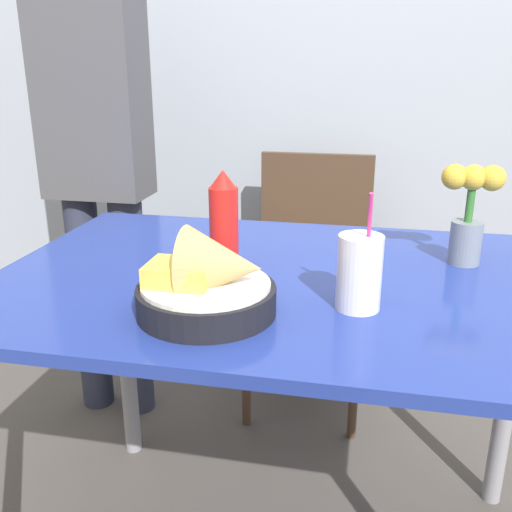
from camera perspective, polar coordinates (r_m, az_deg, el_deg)
wall_window at (r=2.24m, az=8.30°, el=21.38°), size 7.00×0.06×2.60m
dining_table at (r=1.22m, az=3.26°, el=-6.55°), size 1.22×0.81×0.78m
chair_far_window at (r=2.05m, az=5.60°, el=-0.22°), size 0.40×0.40×0.89m
food_basket at (r=0.99m, az=-4.54°, el=-2.84°), size 0.24×0.24×0.16m
ketchup_bottle at (r=1.19m, az=-3.24°, el=3.38°), size 0.06×0.06×0.21m
drink_cup at (r=1.02m, az=10.28°, el=-1.86°), size 0.08×0.08×0.22m
flower_vase at (r=1.30m, az=20.56°, el=4.40°), size 0.13×0.07×0.22m
person_standing at (r=1.90m, az=-15.64°, el=10.19°), size 0.32×0.18×1.62m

